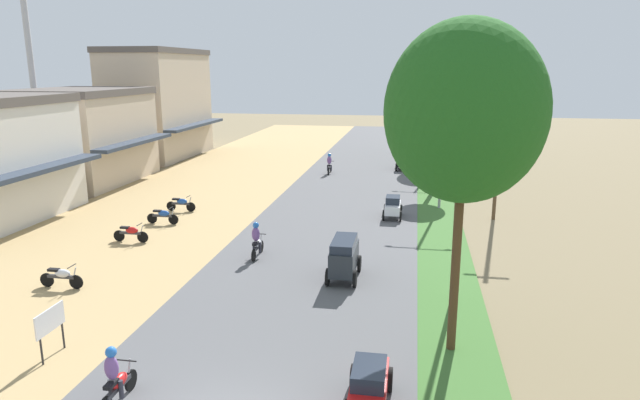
# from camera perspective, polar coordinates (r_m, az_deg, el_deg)

# --- Properties ---
(shophouse_mid) EXTENTS (8.38, 9.85, 6.90)m
(shophouse_mid) POSITION_cam_1_polar(r_m,az_deg,el_deg) (44.56, -23.27, 6.10)
(shophouse_mid) COLOR #C6B299
(shophouse_mid) RESTS_ON ground
(shophouse_far) EXTENTS (7.45, 11.85, 10.10)m
(shophouse_far) POSITION_cam_1_polar(r_m,az_deg,el_deg) (55.43, -16.33, 9.54)
(shophouse_far) COLOR #C6B299
(shophouse_far) RESTS_ON ground
(parked_motorbike_nearest) EXTENTS (1.80, 0.54, 0.94)m
(parked_motorbike_nearest) POSITION_cam_1_polar(r_m,az_deg,el_deg) (23.65, -25.12, -7.11)
(parked_motorbike_nearest) COLOR black
(parked_motorbike_nearest) RESTS_ON dirt_shoulder
(parked_motorbike_second) EXTENTS (1.80, 0.54, 0.94)m
(parked_motorbike_second) POSITION_cam_1_polar(r_m,az_deg,el_deg) (28.46, -18.93, -3.18)
(parked_motorbike_second) COLOR black
(parked_motorbike_second) RESTS_ON dirt_shoulder
(parked_motorbike_third) EXTENTS (1.80, 0.54, 0.94)m
(parked_motorbike_third) POSITION_cam_1_polar(r_m,az_deg,el_deg) (31.21, -15.91, -1.52)
(parked_motorbike_third) COLOR black
(parked_motorbike_third) RESTS_ON dirt_shoulder
(parked_motorbike_fourth) EXTENTS (1.80, 0.54, 0.94)m
(parked_motorbike_fourth) POSITION_cam_1_polar(r_m,az_deg,el_deg) (33.71, -14.14, -0.31)
(parked_motorbike_fourth) COLOR black
(parked_motorbike_fourth) RESTS_ON dirt_shoulder
(street_signboard) EXTENTS (0.06, 1.30, 1.50)m
(street_signboard) POSITION_cam_1_polar(r_m,az_deg,el_deg) (18.26, -26.09, -11.36)
(street_signboard) COLOR #262628
(street_signboard) RESTS_ON dirt_shoulder
(median_tree_nearest) EXTENTS (4.45, 4.45, 9.65)m
(median_tree_nearest) POSITION_cam_1_polar(r_m,az_deg,el_deg) (15.82, 14.73, 8.74)
(median_tree_nearest) COLOR #4C351E
(median_tree_nearest) RESTS_ON median_strip
(median_tree_second) EXTENTS (2.92, 2.92, 6.36)m
(median_tree_second) POSITION_cam_1_polar(r_m,az_deg,el_deg) (37.73, 11.90, 8.03)
(median_tree_second) COLOR #4C351E
(median_tree_second) RESTS_ON median_strip
(median_tree_third) EXTENTS (3.80, 3.80, 8.22)m
(median_tree_third) POSITION_cam_1_polar(r_m,az_deg,el_deg) (49.33, 12.00, 10.30)
(median_tree_third) COLOR #4C351E
(median_tree_third) RESTS_ON median_strip
(median_tree_fourth) EXTENTS (3.67, 3.67, 7.84)m
(median_tree_fourth) POSITION_cam_1_polar(r_m,az_deg,el_deg) (54.83, 11.81, 10.28)
(median_tree_fourth) COLOR #4C351E
(median_tree_fourth) RESTS_ON median_strip
(streetlamp_near) EXTENTS (3.16, 0.20, 7.17)m
(streetlamp_near) POSITION_cam_1_polar(r_m,az_deg,el_deg) (20.13, 14.20, 1.24)
(streetlamp_near) COLOR gray
(streetlamp_near) RESTS_ON median_strip
(streetlamp_mid) EXTENTS (3.16, 0.20, 7.26)m
(streetlamp_mid) POSITION_cam_1_polar(r_m,az_deg,el_deg) (33.60, 12.54, 6.19)
(streetlamp_mid) COLOR gray
(streetlamp_mid) RESTS_ON median_strip
(streetlamp_far) EXTENTS (3.16, 0.20, 8.22)m
(streetlamp_far) POSITION_cam_1_polar(r_m,az_deg,el_deg) (46.73, 11.86, 8.81)
(streetlamp_far) COLOR gray
(streetlamp_far) RESTS_ON median_strip
(streetlamp_farthest) EXTENTS (3.16, 0.20, 7.68)m
(streetlamp_farthest) POSITION_cam_1_polar(r_m,az_deg,el_deg) (60.42, 11.44, 9.56)
(streetlamp_farthest) COLOR gray
(streetlamp_farthest) RESTS_ON median_strip
(utility_pole_near) EXTENTS (1.80, 0.20, 8.57)m
(utility_pole_near) POSITION_cam_1_polar(r_m,az_deg,el_deg) (31.93, 18.01, 5.85)
(utility_pole_near) COLOR brown
(utility_pole_near) RESTS_ON ground
(car_sedan_red) EXTENTS (1.10, 2.26, 1.19)m
(car_sedan_red) POSITION_cam_1_polar(r_m,az_deg,el_deg) (14.46, 5.10, -18.36)
(car_sedan_red) COLOR red
(car_sedan_red) RESTS_ON road_strip
(car_van_charcoal) EXTENTS (1.19, 2.41, 1.67)m
(car_van_charcoal) POSITION_cam_1_polar(r_m,az_deg,el_deg) (22.22, 2.50, -5.79)
(car_van_charcoal) COLOR #282D33
(car_van_charcoal) RESTS_ON road_strip
(car_hatchback_white) EXTENTS (1.04, 2.00, 1.23)m
(car_hatchback_white) POSITION_cam_1_polar(r_m,az_deg,el_deg) (31.44, 7.52, -0.63)
(car_hatchback_white) COLOR silver
(car_hatchback_white) RESTS_ON road_strip
(car_sedan_black) EXTENTS (1.10, 2.26, 1.19)m
(car_sedan_black) POSITION_cam_1_polar(r_m,az_deg,el_deg) (46.53, 8.53, 3.93)
(car_sedan_black) COLOR black
(car_sedan_black) RESTS_ON road_strip
(motorbike_foreground_rider) EXTENTS (0.54, 1.80, 1.66)m
(motorbike_foreground_rider) POSITION_cam_1_polar(r_m,az_deg,el_deg) (15.30, -20.35, -16.79)
(motorbike_foreground_rider) COLOR black
(motorbike_foreground_rider) RESTS_ON road_strip
(motorbike_ahead_second) EXTENTS (0.54, 1.80, 1.66)m
(motorbike_ahead_second) POSITION_cam_1_polar(r_m,az_deg,el_deg) (24.82, -6.53, -4.19)
(motorbike_ahead_second) COLOR black
(motorbike_ahead_second) RESTS_ON road_strip
(motorbike_ahead_third) EXTENTS (0.54, 1.80, 1.66)m
(motorbike_ahead_third) POSITION_cam_1_polar(r_m,az_deg,el_deg) (44.23, 0.99, 3.73)
(motorbike_ahead_third) COLOR black
(motorbike_ahead_third) RESTS_ON road_strip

